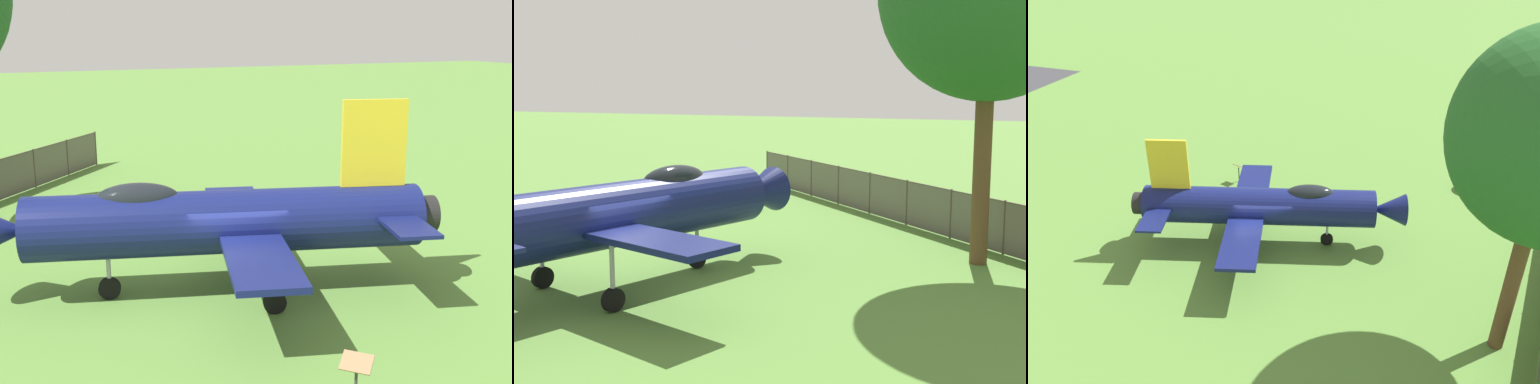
# 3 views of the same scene
# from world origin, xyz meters

# --- Properties ---
(ground_plane) EXTENTS (200.00, 200.00, 0.00)m
(ground_plane) POSITION_xyz_m (0.00, 0.00, 0.00)
(ground_plane) COLOR #568438
(display_jet) EXTENTS (9.22, 12.41, 5.28)m
(display_jet) POSITION_xyz_m (0.11, 0.37, 2.08)
(display_jet) COLOR #111951
(display_jet) RESTS_ON ground_plane
(info_plaque) EXTENTS (0.71, 0.69, 1.14)m
(info_plaque) POSITION_xyz_m (-6.47, 0.05, 0.85)
(info_plaque) COLOR #333333
(info_plaque) RESTS_ON ground_plane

